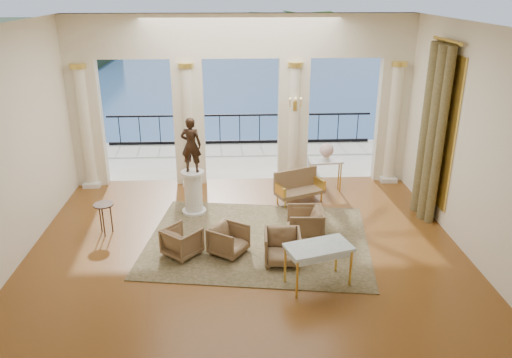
{
  "coord_description": "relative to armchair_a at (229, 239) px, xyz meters",
  "views": [
    {
      "loc": [
        -0.22,
        -9.22,
        5.18
      ],
      "look_at": [
        0.24,
        0.6,
        1.32
      ],
      "focal_mm": 35.0,
      "sensor_mm": 36.0,
      "label": 1
    }
  ],
  "objects": [
    {
      "name": "settee",
      "position": [
        1.75,
        2.58,
        0.06
      ],
      "size": [
        1.33,
        0.97,
        0.81
      ],
      "rotation": [
        0.0,
        0.0,
        0.41
      ],
      "color": "#48351F",
      "rests_on": "ground"
    },
    {
      "name": "balustrade",
      "position": [
        0.35,
        7.6,
        0.07
      ],
      "size": [
        9.0,
        0.06,
        1.03
      ],
      "color": "black",
      "rests_on": "terrace"
    },
    {
      "name": "arcade",
      "position": [
        0.35,
        4.02,
        2.24
      ],
      "size": [
        9.0,
        0.56,
        4.5
      ],
      "color": "beige",
      "rests_on": "ground"
    },
    {
      "name": "window_frame",
      "position": [
        4.82,
        1.7,
        1.76
      ],
      "size": [
        0.04,
        1.6,
        3.4
      ],
      "primitive_type": "cube",
      "color": "gold",
      "rests_on": "room_walls"
    },
    {
      "name": "armchair_d",
      "position": [
        -0.95,
        -0.01,
        -0.01
      ],
      "size": [
        0.88,
        0.88,
        0.66
      ],
      "primitive_type": "imported",
      "rotation": [
        0.0,
        0.0,
        2.44
      ],
      "color": "#48351F",
      "rests_on": "ground"
    },
    {
      "name": "terrace",
      "position": [
        0.35,
        6.0,
        -0.39
      ],
      "size": [
        10.0,
        3.6,
        0.1
      ],
      "primitive_type": "cube",
      "color": "#BAB29D",
      "rests_on": "ground"
    },
    {
      "name": "sea",
      "position": [
        0.35,
        60.2,
        -6.34
      ],
      "size": [
        160.0,
        160.0,
        0.0
      ],
      "primitive_type": "plane",
      "color": "#224F90",
      "rests_on": "ground"
    },
    {
      "name": "game_table",
      "position": [
        1.63,
        -1.21,
        0.38
      ],
      "size": [
        1.3,
        0.95,
        0.8
      ],
      "rotation": [
        0.0,
        0.0,
        0.3
      ],
      "color": "#A8C4D2",
      "rests_on": "ground"
    },
    {
      "name": "wall_sconce",
      "position": [
        1.75,
        3.71,
        1.89
      ],
      "size": [
        0.3,
        0.11,
        0.33
      ],
      "color": "gold",
      "rests_on": "arcade"
    },
    {
      "name": "pedestal",
      "position": [
        -0.85,
        2.0,
        0.18
      ],
      "size": [
        0.58,
        0.58,
        1.07
      ],
      "color": "silver",
      "rests_on": "ground"
    },
    {
      "name": "urn",
      "position": [
        2.55,
        3.25,
        0.77
      ],
      "size": [
        0.37,
        0.37,
        0.49
      ],
      "color": "white",
      "rests_on": "console_table"
    },
    {
      "name": "console_table",
      "position": [
        2.55,
        3.25,
        0.35
      ],
      "size": [
        0.91,
        0.44,
        0.83
      ],
      "rotation": [
        0.0,
        0.0,
        0.11
      ],
      "color": "silver",
      "rests_on": "ground"
    },
    {
      "name": "curtain",
      "position": [
        4.64,
        1.7,
        1.68
      ],
      "size": [
        0.33,
        1.4,
        4.09
      ],
      "color": "brown",
      "rests_on": "ground"
    },
    {
      "name": "floor",
      "position": [
        0.35,
        0.2,
        -0.34
      ],
      "size": [
        9.0,
        9.0,
        0.0
      ],
      "primitive_type": "plane",
      "color": "#4A2B11",
      "rests_on": "ground"
    },
    {
      "name": "armchair_c",
      "position": [
        1.65,
        0.59,
        0.04
      ],
      "size": [
        0.72,
        0.77,
        0.76
      ],
      "primitive_type": "imported",
      "rotation": [
        0.0,
        0.0,
        -1.61
      ],
      "color": "#48351F",
      "rests_on": "ground"
    },
    {
      "name": "statue",
      "position": [
        -0.85,
        2.0,
        1.38
      ],
      "size": [
        0.52,
        0.38,
        1.3
      ],
      "primitive_type": "imported",
      "rotation": [
        0.0,
        0.0,
        2.98
      ],
      "color": "black",
      "rests_on": "pedestal"
    },
    {
      "name": "headland",
      "position": [
        -29.65,
        70.2,
        -3.34
      ],
      "size": [
        22.0,
        18.0,
        6.0
      ],
      "primitive_type": "cube",
      "color": "black",
      "rests_on": "sea"
    },
    {
      "name": "armchair_b",
      "position": [
        1.06,
        -0.39,
        0.03
      ],
      "size": [
        0.74,
        0.7,
        0.73
      ],
      "primitive_type": "imported",
      "rotation": [
        0.0,
        0.0,
        -0.05
      ],
      "color": "#48351F",
      "rests_on": "ground"
    },
    {
      "name": "armchair_a",
      "position": [
        0.0,
        0.0,
        0.0
      ],
      "size": [
        0.88,
        0.89,
        0.68
      ],
      "primitive_type": "imported",
      "rotation": [
        0.0,
        0.0,
        0.98
      ],
      "color": "#48351F",
      "rests_on": "ground"
    },
    {
      "name": "side_table",
      "position": [
        -2.73,
        1.02,
        0.27
      ],
      "size": [
        0.44,
        0.44,
        0.71
      ],
      "color": "black",
      "rests_on": "ground"
    },
    {
      "name": "palm_tree",
      "position": [
        2.35,
        6.8,
        3.75
      ],
      "size": [
        2.0,
        2.0,
        4.5
      ],
      "color": "#4C3823",
      "rests_on": "terrace"
    },
    {
      "name": "rug",
      "position": [
        0.63,
        0.52,
        -0.33
      ],
      "size": [
        5.16,
        4.28,
        0.02
      ],
      "primitive_type": "cube",
      "rotation": [
        0.0,
        0.0,
        -0.14
      ],
      "color": "#30351A",
      "rests_on": "ground"
    },
    {
      "name": "room_walls",
      "position": [
        0.35,
        -0.92,
        2.54
      ],
      "size": [
        9.0,
        9.0,
        9.0
      ],
      "color": "white",
      "rests_on": "ground"
    }
  ]
}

